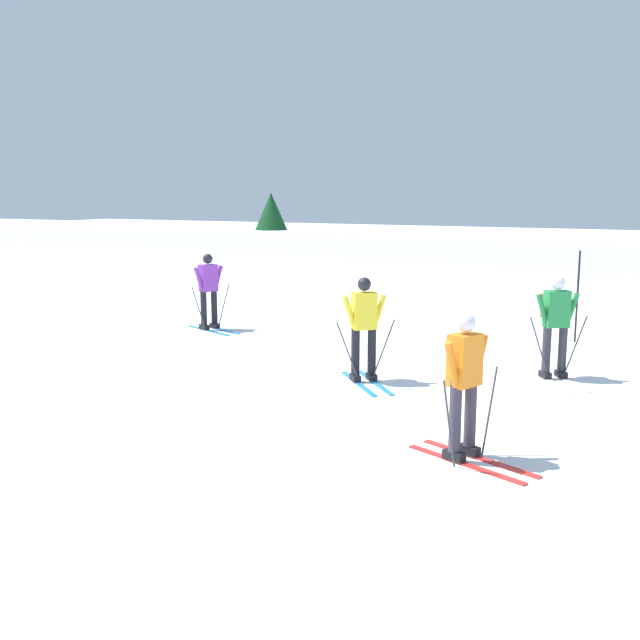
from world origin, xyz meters
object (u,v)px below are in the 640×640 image
Objects in this scene: skier_orange at (465,382)px; skier_green at (555,322)px; skier_yellow at (363,324)px; trail_marker_pole at (577,297)px; skier_purple at (209,289)px; conifer_far_left at (271,222)px.

skier_orange and skier_green have the same top height.
trail_marker_pole is at bearing 63.34° from skier_yellow.
skier_green is 1.00× the size of skier_yellow.
skier_green and skier_yellow have the same top height.
trail_marker_pole is (2.50, 4.98, -0.01)m from skier_yellow.
skier_yellow is at bearing -26.80° from skier_purple.
conifer_far_left reaches higher than skier_yellow.
skier_yellow is (5.02, -2.54, 0.04)m from skier_purple.
skier_orange is 1.00× the size of skier_green.
skier_orange is at bearing -34.64° from skier_purple.
skier_green is at bearing -6.35° from skier_purple.
conifer_far_left is at bearing 126.54° from skier_yellow.
skier_green is 20.51m from conifer_far_left.
conifer_far_left is (-11.90, 16.06, 0.90)m from skier_yellow.
skier_yellow is 20.01m from conifer_far_left.
trail_marker_pole is (7.52, 2.44, 0.03)m from skier_purple.
skier_purple is at bearing 145.36° from skier_orange.
skier_green is at bearing -86.64° from trail_marker_pole.
trail_marker_pole is (-0.19, 3.30, -0.01)m from skier_green.
conifer_far_left is (-14.59, 14.38, 0.90)m from skier_green.
skier_orange is 1.00× the size of skier_yellow.
skier_purple is 15.20m from conifer_far_left.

